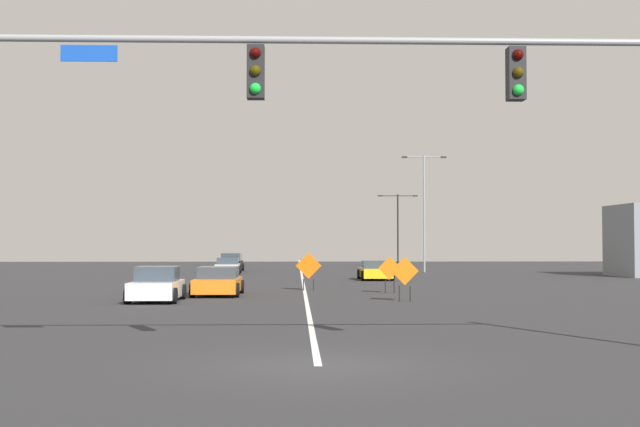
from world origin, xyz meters
The scene contains 13 objects.
ground centered at (0.00, 0.00, 0.00)m, with size 176.88×176.88×0.00m, color #2D2D30.
road_centre_stripe centered at (0.00, 49.13, 0.00)m, with size 0.16×98.27×0.01m.
traffic_signal_assembly centered at (3.69, -0.01, 5.25)m, with size 15.53×0.44×6.88m.
street_lamp_mid_left centered at (9.85, 66.30, 4.41)m, with size 4.02×0.24×7.29m.
street_lamp_far_right centered at (10.03, 50.45, 5.56)m, with size 3.65×0.24×9.55m.
construction_sign_right_lane centered at (0.20, 25.23, 1.17)m, with size 1.30×0.22×1.90m.
construction_sign_median_far centered at (4.02, 22.87, 1.09)m, with size 1.09×0.13×1.74m.
construction_sign_left_lane centered at (4.02, 17.43, 1.14)m, with size 1.16×0.10×1.82m.
car_silver_mid centered at (-5.70, 47.48, 0.58)m, with size 2.12×4.06×1.24m.
car_yellow_near centered at (4.70, 36.85, 0.59)m, with size 2.10×4.19×1.25m.
car_white_distant centered at (-6.12, 17.71, 0.65)m, with size 2.05×3.86×1.43m.
car_black_far centered at (-5.89, 53.32, 0.72)m, with size 1.98×4.29×1.52m.
car_orange_approaching centered at (-3.99, 21.60, 0.61)m, with size 2.17×4.28×1.30m.
Camera 1 is at (-0.43, -15.97, 2.40)m, focal length 45.98 mm.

